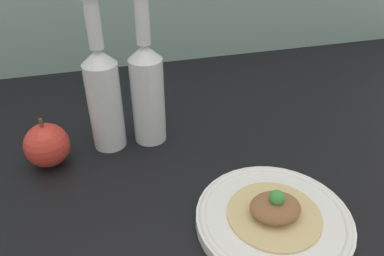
% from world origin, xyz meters
% --- Properties ---
extents(ground_plane, '(1.80, 1.10, 0.04)m').
position_xyz_m(ground_plane, '(0.00, 0.00, -0.02)').
color(ground_plane, black).
extents(plate, '(0.23, 0.23, 0.02)m').
position_xyz_m(plate, '(0.10, -0.12, 0.01)').
color(plate, white).
rests_on(plate, ground_plane).
extents(plated_food, '(0.14, 0.14, 0.05)m').
position_xyz_m(plated_food, '(0.10, -0.12, 0.03)').
color(plated_food, '#D6BC7F').
rests_on(plated_food, plate).
extents(cider_bottle_left, '(0.06, 0.06, 0.29)m').
position_xyz_m(cider_bottle_left, '(-0.12, 0.16, 0.11)').
color(cider_bottle_left, silver).
rests_on(cider_bottle_left, ground_plane).
extents(cider_bottle_right, '(0.06, 0.06, 0.29)m').
position_xyz_m(cider_bottle_right, '(-0.04, 0.16, 0.11)').
color(cider_bottle_right, silver).
rests_on(cider_bottle_right, ground_plane).
extents(apple, '(0.08, 0.08, 0.09)m').
position_xyz_m(apple, '(-0.23, 0.12, 0.04)').
color(apple, red).
rests_on(apple, ground_plane).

